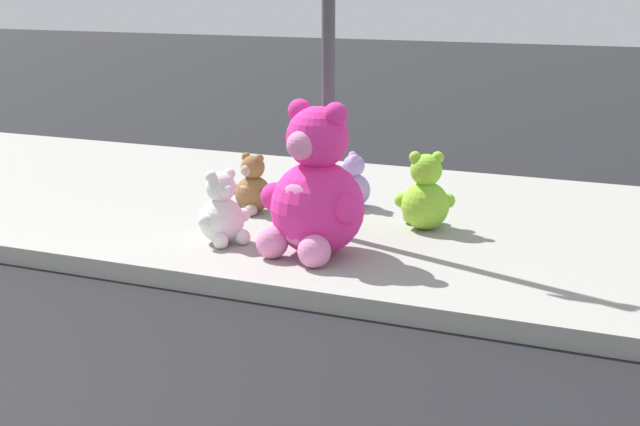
# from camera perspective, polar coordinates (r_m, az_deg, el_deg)

# --- Properties ---
(sidewalk) EXTENTS (28.00, 4.40, 0.15)m
(sidewalk) POSITION_cam_1_polar(r_m,az_deg,el_deg) (9.03, -3.33, 0.19)
(sidewalk) COLOR #9E9B93
(sidewalk) RESTS_ON ground_plane
(sign_pole) EXTENTS (0.56, 0.11, 3.20)m
(sign_pole) POSITION_cam_1_polar(r_m,az_deg,el_deg) (7.62, 0.52, 11.10)
(sign_pole) COLOR #4C4C51
(sign_pole) RESTS_ON sidewalk
(plush_pink_large) EXTENTS (0.92, 0.85, 1.21)m
(plush_pink_large) POSITION_cam_1_polar(r_m,az_deg,el_deg) (7.21, -0.33, 1.15)
(plush_pink_large) COLOR #F22D93
(plush_pink_large) RESTS_ON sidewalk
(plush_white) EXTENTS (0.44, 0.42, 0.61)m
(plush_white) POSITION_cam_1_polar(r_m,az_deg,el_deg) (7.62, -5.99, -0.06)
(plush_white) COLOR white
(plush_white) RESTS_ON sidewalk
(plush_brown) EXTENTS (0.42, 0.39, 0.55)m
(plush_brown) POSITION_cam_1_polar(r_m,az_deg,el_deg) (8.60, -4.19, 1.48)
(plush_brown) COLOR olive
(plush_brown) RESTS_ON sidewalk
(plush_lavender) EXTENTS (0.37, 0.36, 0.52)m
(plush_lavender) POSITION_cam_1_polar(r_m,az_deg,el_deg) (8.80, 1.97, 1.71)
(plush_lavender) COLOR #B28CD8
(plush_lavender) RESTS_ON sidewalk
(plush_lime) EXTENTS (0.50, 0.49, 0.68)m
(plush_lime) POSITION_cam_1_polar(r_m,az_deg,el_deg) (8.07, 6.46, 0.94)
(plush_lime) COLOR #8CD133
(plush_lime) RESTS_ON sidewalk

